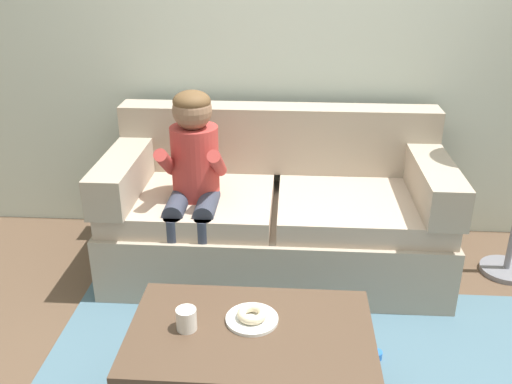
# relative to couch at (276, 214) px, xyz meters

# --- Properties ---
(ground) EXTENTS (10.00, 10.00, 0.00)m
(ground) POSITION_rel_couch_xyz_m (0.14, -0.84, -0.34)
(ground) COLOR brown
(wall_back) EXTENTS (8.00, 0.10, 2.80)m
(wall_back) POSITION_rel_couch_xyz_m (0.14, 0.56, 1.06)
(wall_back) COLOR beige
(wall_back) RESTS_ON ground
(couch) EXTENTS (1.92, 0.90, 0.90)m
(couch) POSITION_rel_couch_xyz_m (0.00, 0.00, 0.00)
(couch) COLOR tan
(couch) RESTS_ON ground
(coffee_table) EXTENTS (0.95, 0.59, 0.42)m
(coffee_table) POSITION_rel_couch_xyz_m (-0.06, -1.20, 0.04)
(coffee_table) COLOR #4C3828
(coffee_table) RESTS_ON ground
(person_child) EXTENTS (0.34, 0.58, 1.10)m
(person_child) POSITION_rel_couch_xyz_m (-0.44, -0.20, 0.34)
(person_child) COLOR #AD3833
(person_child) RESTS_ON ground
(plate) EXTENTS (0.21, 0.21, 0.01)m
(plate) POSITION_rel_couch_xyz_m (-0.06, -1.14, 0.09)
(plate) COLOR white
(plate) RESTS_ON coffee_table
(donut) EXTENTS (0.12, 0.12, 0.04)m
(donut) POSITION_rel_couch_xyz_m (-0.06, -1.14, 0.12)
(donut) COLOR beige
(donut) RESTS_ON plate
(mug) EXTENTS (0.08, 0.08, 0.09)m
(mug) POSITION_rel_couch_xyz_m (-0.30, -1.21, 0.13)
(mug) COLOR silver
(mug) RESTS_ON coffee_table
(toy_controller) EXTENTS (0.23, 0.09, 0.05)m
(toy_controller) POSITION_rel_couch_xyz_m (0.42, -0.84, -0.31)
(toy_controller) COLOR blue
(toy_controller) RESTS_ON ground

